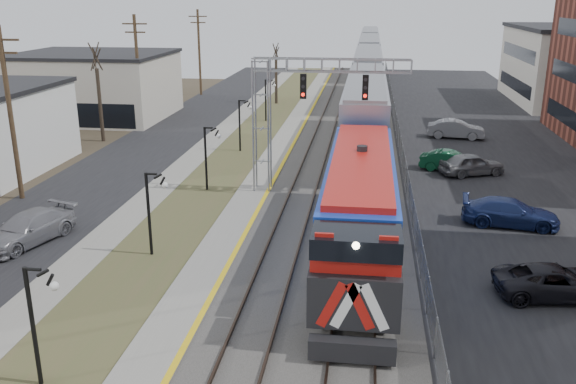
# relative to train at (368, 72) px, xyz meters

# --- Properties ---
(street_west) EXTENTS (7.00, 120.00, 0.04)m
(street_west) POSITION_rel_train_xyz_m (-17.00, -31.03, -2.92)
(street_west) COLOR black
(street_west) RESTS_ON ground
(sidewalk) EXTENTS (2.00, 120.00, 0.08)m
(sidewalk) POSITION_rel_train_xyz_m (-12.50, -31.03, -2.90)
(sidewalk) COLOR gray
(sidewalk) RESTS_ON ground
(grass_median) EXTENTS (4.00, 120.00, 0.06)m
(grass_median) POSITION_rel_train_xyz_m (-9.50, -31.03, -2.91)
(grass_median) COLOR #474F2A
(grass_median) RESTS_ON ground
(platform) EXTENTS (2.00, 120.00, 0.24)m
(platform) POSITION_rel_train_xyz_m (-6.50, -31.03, -2.82)
(platform) COLOR gray
(platform) RESTS_ON ground
(ballast_bed) EXTENTS (8.00, 120.00, 0.20)m
(ballast_bed) POSITION_rel_train_xyz_m (-1.50, -31.03, -2.84)
(ballast_bed) COLOR #595651
(ballast_bed) RESTS_ON ground
(parking_lot) EXTENTS (16.00, 120.00, 0.04)m
(parking_lot) POSITION_rel_train_xyz_m (10.50, -31.03, -2.92)
(parking_lot) COLOR black
(parking_lot) RESTS_ON ground
(platform_edge) EXTENTS (0.24, 120.00, 0.01)m
(platform_edge) POSITION_rel_train_xyz_m (-5.62, -31.03, -2.69)
(platform_edge) COLOR gold
(platform_edge) RESTS_ON platform
(track_near) EXTENTS (1.58, 120.00, 0.15)m
(track_near) POSITION_rel_train_xyz_m (-3.50, -31.03, -2.66)
(track_near) COLOR #2D2119
(track_near) RESTS_ON ballast_bed
(track_far) EXTENTS (1.58, 120.00, 0.15)m
(track_far) POSITION_rel_train_xyz_m (-0.00, -31.03, -2.66)
(track_far) COLOR #2D2119
(track_far) RESTS_ON ballast_bed
(train) EXTENTS (3.00, 108.65, 5.33)m
(train) POSITION_rel_train_xyz_m (0.00, 0.00, 0.00)
(train) COLOR #163CB8
(train) RESTS_ON ground
(signal_gantry) EXTENTS (9.00, 1.07, 8.15)m
(signal_gantry) POSITION_rel_train_xyz_m (-4.28, -38.04, 2.65)
(signal_gantry) COLOR gray
(signal_gantry) RESTS_ON ground
(lampposts) EXTENTS (0.14, 62.14, 4.00)m
(lampposts) POSITION_rel_train_xyz_m (-9.50, -47.75, -0.94)
(lampposts) COLOR black
(lampposts) RESTS_ON ground
(utility_poles) EXTENTS (0.28, 80.28, 10.00)m
(utility_poles) POSITION_rel_train_xyz_m (-20.00, -41.03, 2.06)
(utility_poles) COLOR #4C3823
(utility_poles) RESTS_ON ground
(fence) EXTENTS (0.04, 120.00, 1.60)m
(fence) POSITION_rel_train_xyz_m (2.70, -31.03, -2.14)
(fence) COLOR gray
(fence) RESTS_ON ground
(bare_trees) EXTENTS (12.30, 42.30, 5.95)m
(bare_trees) POSITION_rel_train_xyz_m (-18.16, -27.12, -0.24)
(bare_trees) COLOR #382D23
(bare_trees) RESTS_ON ground
(car_lot_c) EXTENTS (4.88, 2.64, 1.30)m
(car_lot_c) POSITION_rel_train_xyz_m (7.81, -49.93, -2.29)
(car_lot_c) COLOR black
(car_lot_c) RESTS_ON ground
(car_lot_d) EXTENTS (5.11, 2.61, 1.42)m
(car_lot_d) POSITION_rel_train_xyz_m (7.76, -41.91, -2.23)
(car_lot_d) COLOR navy
(car_lot_d) RESTS_ON ground
(car_lot_e) EXTENTS (4.67, 3.22, 1.48)m
(car_lot_e) POSITION_rel_train_xyz_m (7.23, -32.44, -2.20)
(car_lot_e) COLOR slate
(car_lot_e) RESTS_ON ground
(car_lot_f) EXTENTS (4.37, 2.30, 1.37)m
(car_lot_f) POSITION_rel_train_xyz_m (5.96, -31.62, -2.26)
(car_lot_f) COLOR #0D4225
(car_lot_f) RESTS_ON ground
(car_street_b) EXTENTS (3.51, 5.46, 1.47)m
(car_street_b) POSITION_rel_train_xyz_m (-15.91, -47.43, -2.20)
(car_street_b) COLOR gray
(car_street_b) RESTS_ON ground
(car_lot_g) EXTENTS (4.83, 2.18, 1.54)m
(car_lot_g) POSITION_rel_train_xyz_m (7.61, -21.23, -2.17)
(car_lot_g) COLOR gray
(car_lot_g) RESTS_ON ground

